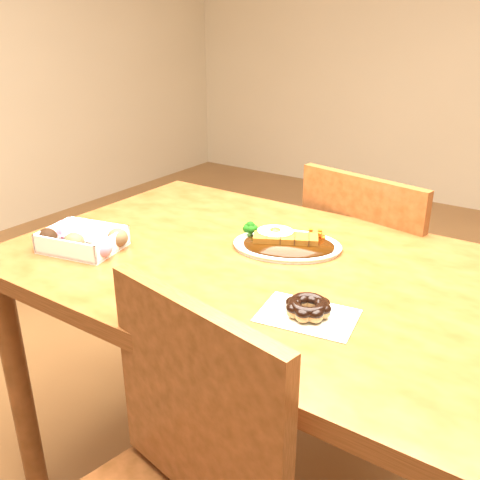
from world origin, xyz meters
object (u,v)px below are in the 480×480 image
Objects in this scene: donut_box at (82,239)px; pon_de_ring at (308,308)px; table at (259,298)px; katsu_curry_plate at (285,243)px; chair_far at (375,287)px.

donut_box is 1.11× the size of pon_de_ring.
katsu_curry_plate reaches higher than table.
table is 0.57m from chair_far.
table is 1.38× the size of chair_far.
donut_box is (-0.40, -0.19, 0.12)m from table.
table is at bearing 142.56° from pon_de_ring.
katsu_curry_plate is at bearing 35.25° from donut_box.
pon_de_ring is (0.21, -0.16, 0.12)m from table.
table is 0.15m from katsu_curry_plate.
chair_far is 0.53m from katsu_curry_plate.
donut_box is at bearing -177.61° from pon_de_ring.
donut_box is at bearing -144.75° from katsu_curry_plate.
table is 0.46m from donut_box.
chair_far is 0.93m from donut_box.
chair_far is 2.77× the size of katsu_curry_plate.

